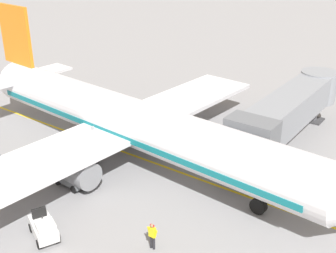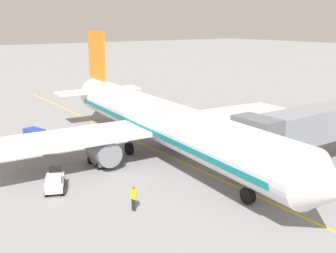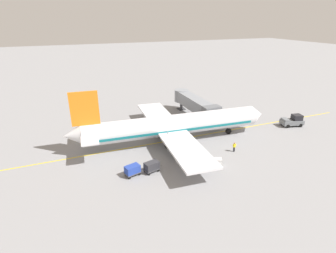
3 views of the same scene
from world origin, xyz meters
The scene contains 7 objects.
ground_plane centered at (0.00, 0.00, 0.00)m, with size 400.00×400.00×0.00m, color gray.
gate_lead_in_line centered at (0.00, 0.00, 0.00)m, with size 0.24×80.00×0.01m, color gold.
parked_airliner centered at (0.50, -1.09, 3.19)m, with size 30.30×37.35×10.63m.
jet_bridge centered at (-9.00, 8.10, 3.46)m, with size 16.71×3.50×4.98m.
baggage_tug_lead centered at (11.06, 1.17, 0.71)m, with size 2.11×2.77×1.62m.
baggage_tug_trailing centered at (6.11, -1.81, 0.71)m, with size 1.34×2.53×1.62m.
ground_crew_wing_walker centered at (8.05, 6.94, 0.95)m, with size 0.24×0.72×1.69m.
Camera 1 is at (23.52, 19.27, 16.55)m, focal length 46.13 mm.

